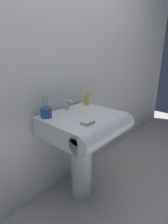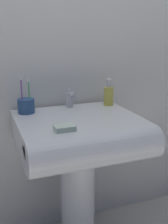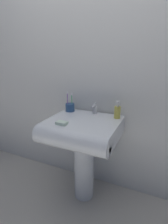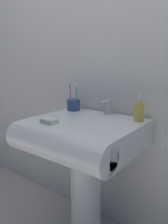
% 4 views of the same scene
% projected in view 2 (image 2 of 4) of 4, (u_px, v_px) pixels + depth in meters
% --- Properties ---
extents(wall_back, '(5.00, 0.05, 2.40)m').
position_uv_depth(wall_back, '(59.00, 33.00, 1.55)').
color(wall_back, silver).
rests_on(wall_back, ground).
extents(sink_pedestal, '(0.18, 0.18, 0.64)m').
position_uv_depth(sink_pedestal, '(78.00, 200.00, 1.54)').
color(sink_pedestal, white).
rests_on(sink_pedestal, ground).
extents(sink_basin, '(0.60, 0.57, 0.15)m').
position_uv_depth(sink_basin, '(81.00, 135.00, 1.37)').
color(sink_basin, white).
rests_on(sink_basin, sink_pedestal).
extents(faucet, '(0.04, 0.11, 0.10)m').
position_uv_depth(faucet, '(70.00, 98.00, 1.56)').
color(faucet, silver).
rests_on(faucet, sink_basin).
extents(toothbrush_cup, '(0.09, 0.09, 0.20)m').
position_uv_depth(toothbrush_cup, '(26.00, 105.00, 1.46)').
color(toothbrush_cup, '#2D5184').
rests_on(toothbrush_cup, sink_basin).
extents(soap_bottle, '(0.06, 0.06, 0.15)m').
position_uv_depth(soap_bottle, '(109.00, 95.00, 1.61)').
color(soap_bottle, gold).
rests_on(soap_bottle, sink_basin).
extents(bar_soap, '(0.09, 0.06, 0.02)m').
position_uv_depth(bar_soap, '(65.00, 128.00, 1.21)').
color(bar_soap, silver).
rests_on(bar_soap, sink_basin).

